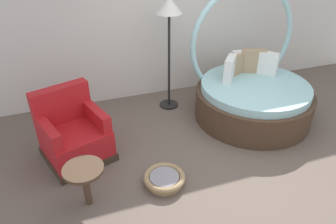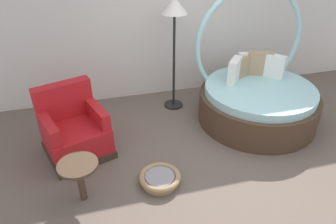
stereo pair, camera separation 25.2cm
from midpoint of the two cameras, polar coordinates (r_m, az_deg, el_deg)
name	(u,v)px [view 1 (the left image)]	position (r m, az deg, el deg)	size (l,w,h in m)	color
ground_plane	(227,163)	(4.25, 9.08, -9.32)	(8.00, 8.00, 0.02)	#66564C
back_wall	(170,8)	(5.49, -0.95, 18.49)	(8.00, 0.12, 3.02)	silver
round_daybed	(251,93)	(5.13, 13.68, 3.42)	(1.83, 1.83, 2.03)	#473323
red_armchair	(74,135)	(4.35, -18.51, -4.06)	(1.01, 1.01, 0.94)	#38281E
pet_basket	(164,179)	(3.87, -2.57, -12.16)	(0.51, 0.51, 0.13)	#9E7F56
side_table	(84,175)	(3.55, -17.13, -10.95)	(0.44, 0.44, 0.52)	#473323
floor_lamp	(169,17)	(4.86, -1.35, 17.04)	(0.40, 0.40, 1.82)	black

